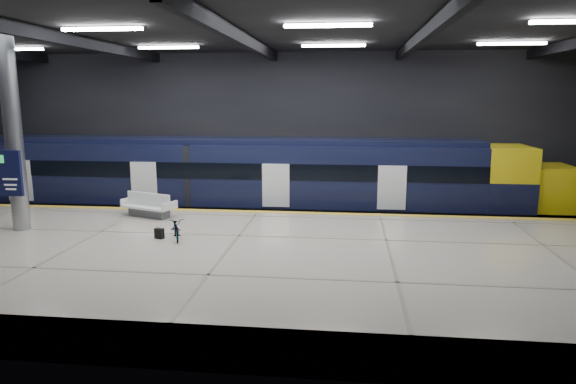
# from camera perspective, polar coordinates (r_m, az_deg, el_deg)

# --- Properties ---
(ground) EXTENTS (30.00, 30.00, 0.00)m
(ground) POSITION_cam_1_polar(r_m,az_deg,el_deg) (19.07, -4.77, -7.24)
(ground) COLOR black
(ground) RESTS_ON ground
(room_shell) EXTENTS (30.10, 16.10, 8.05)m
(room_shell) POSITION_cam_1_polar(r_m,az_deg,el_deg) (18.17, -5.05, 10.21)
(room_shell) COLOR black
(room_shell) RESTS_ON ground
(platform) EXTENTS (30.00, 11.00, 1.10)m
(platform) POSITION_cam_1_polar(r_m,az_deg,el_deg) (16.58, -6.51, -8.03)
(platform) COLOR beige
(platform) RESTS_ON ground
(safety_strip) EXTENTS (30.00, 0.40, 0.01)m
(safety_strip) POSITION_cam_1_polar(r_m,az_deg,el_deg) (21.39, -3.37, -2.20)
(safety_strip) COLOR gold
(safety_strip) RESTS_ON platform
(rails) EXTENTS (30.00, 1.52, 0.16)m
(rails) POSITION_cam_1_polar(r_m,az_deg,el_deg) (24.26, -2.23, -3.15)
(rails) COLOR gray
(rails) RESTS_ON ground
(train) EXTENTS (29.40, 2.84, 3.79)m
(train) POSITION_cam_1_polar(r_m,az_deg,el_deg) (23.98, -3.75, 1.49)
(train) COLOR black
(train) RESTS_ON ground
(bench) EXTENTS (2.36, 1.60, 0.96)m
(bench) POSITION_cam_1_polar(r_m,az_deg,el_deg) (21.18, -15.19, -1.76)
(bench) COLOR #595B60
(bench) RESTS_ON platform
(bicycle) EXTENTS (1.04, 1.54, 0.77)m
(bicycle) POSITION_cam_1_polar(r_m,az_deg,el_deg) (17.62, -12.31, -3.92)
(bicycle) COLOR #99999E
(bicycle) RESTS_ON platform
(pannier_bag) EXTENTS (0.34, 0.27, 0.35)m
(pannier_bag) POSITION_cam_1_polar(r_m,az_deg,el_deg) (17.88, -14.11, -4.48)
(pannier_bag) COLOR black
(pannier_bag) RESTS_ON platform
(info_column) EXTENTS (0.90, 0.78, 6.90)m
(info_column) POSITION_cam_1_polar(r_m,az_deg,el_deg) (20.46, -28.25, 5.51)
(info_column) COLOR #9EA0A5
(info_column) RESTS_ON platform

